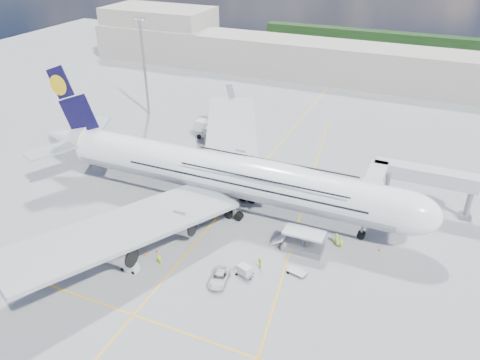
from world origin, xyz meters
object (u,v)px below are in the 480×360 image
at_px(catering_truck_inner, 217,136).
at_px(cone_tail, 30,181).
at_px(crew_tug, 159,260).
at_px(cone_wing_right_inner, 157,251).
at_px(cone_nose, 379,249).
at_px(cone_wing_left_inner, 235,172).
at_px(cargo_loader, 302,244).
at_px(crew_van, 336,238).
at_px(cone_wing_left_outer, 234,140).
at_px(baggage_tug, 130,266).
at_px(dolly_row_a, 140,223).
at_px(airliner, 227,174).
at_px(dolly_nose_far, 297,272).
at_px(crew_wing, 150,209).
at_px(crew_loader, 259,264).
at_px(dolly_row_b, 116,230).
at_px(cone_wing_right_outer, 145,254).
at_px(light_mast, 144,66).
at_px(catering_truck_outer, 210,131).
at_px(dolly_row_c, 89,230).
at_px(crew_nose, 341,243).
at_px(jet_bridge, 405,179).
at_px(dolly_back, 114,222).
at_px(service_van, 219,278).

bearing_deg(catering_truck_inner, cone_tail, -148.38).
xyz_separation_m(crew_tug, cone_wing_right_inner, (-2.15, 2.51, -0.63)).
height_order(cone_nose, cone_wing_left_inner, cone_wing_left_inner).
xyz_separation_m(cargo_loader, crew_van, (4.63, 3.97, -0.26)).
bearing_deg(cone_wing_left_outer, baggage_tug, -84.37).
height_order(dolly_row_a, crew_tug, crew_tug).
relative_size(airliner, dolly_nose_far, 24.25).
distance_m(catering_truck_inner, crew_wing, 32.55).
bearing_deg(airliner, crew_loader, -49.83).
xyz_separation_m(airliner, dolly_row_b, (-13.67, -15.70, -5.89)).
xyz_separation_m(cone_wing_right_inner, cone_wing_right_outer, (-1.31, -1.53, -0.01)).
distance_m(airliner, dolly_nose_far, 22.73).
bearing_deg(cone_tail, cone_wing_right_outer, -17.14).
xyz_separation_m(crew_wing, cone_wing_left_outer, (0.99, 35.02, -0.65)).
distance_m(dolly_row_b, crew_wing, 8.24).
bearing_deg(light_mast, crew_tug, -55.38).
bearing_deg(cone_wing_left_inner, catering_truck_outer, 132.51).
bearing_deg(cargo_loader, crew_tug, -147.13).
xyz_separation_m(light_mast, catering_truck_outer, (23.30, -8.55, -11.17)).
relative_size(catering_truck_outer, cone_wing_right_inner, 13.60).
xyz_separation_m(cargo_loader, dolly_row_b, (-30.22, -8.60, -0.27)).
xyz_separation_m(dolly_row_c, cone_wing_right_outer, (11.82, -1.07, -0.65)).
bearing_deg(crew_nose, catering_truck_outer, 120.73).
distance_m(dolly_row_c, baggage_tug, 12.82).
distance_m(airliner, cone_nose, 28.98).
bearing_deg(crew_loader, dolly_nose_far, 65.93).
relative_size(airliner, crew_nose, 40.44).
distance_m(crew_wing, cone_wing_left_outer, 35.04).
relative_size(jet_bridge, dolly_row_a, 6.15).
relative_size(dolly_row_b, crew_tug, 1.74).
bearing_deg(dolly_back, cone_nose, 22.04).
height_order(dolly_row_a, cone_wing_left_inner, cone_wing_left_inner).
xyz_separation_m(jet_bridge, dolly_back, (-45.06, -24.79, -5.86)).
bearing_deg(crew_wing, dolly_row_c, 176.11).
height_order(dolly_back, cone_wing_left_outer, dolly_back).
height_order(dolly_nose_far, baggage_tug, baggage_tug).
relative_size(dolly_row_b, catering_truck_inner, 0.45).
bearing_deg(dolly_nose_far, cone_wing_left_inner, 142.97).
distance_m(crew_loader, cone_nose, 20.11).
xyz_separation_m(light_mast, dolly_row_a, (28.64, -46.52, -12.89)).
height_order(crew_nose, cone_tail, crew_nose).
xyz_separation_m(crew_nose, crew_wing, (-34.23, -3.52, -0.09)).
bearing_deg(dolly_row_c, crew_van, 18.83).
xyz_separation_m(dolly_row_a, cone_wing_left_outer, (0.59, 38.91, -0.07)).
height_order(cargo_loader, crew_loader, cargo_loader).
distance_m(dolly_nose_far, baggage_tug, 25.49).
height_order(crew_nose, crew_loader, crew_nose).
relative_size(light_mast, catering_truck_inner, 3.70).
height_order(service_van, cone_wing_right_outer, service_van).
height_order(dolly_back, crew_van, crew_van).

